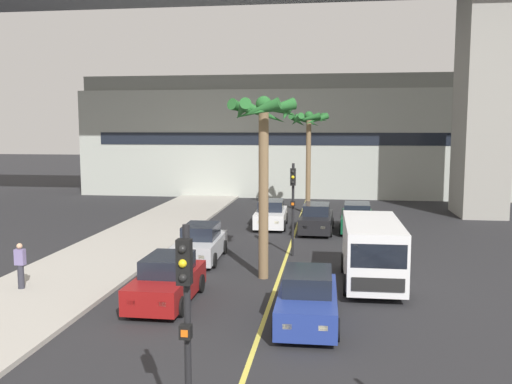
{
  "coord_description": "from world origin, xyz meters",
  "views": [
    {
      "loc": [
        1.94,
        -0.17,
        5.81
      ],
      "look_at": [
        0.0,
        14.0,
        4.12
      ],
      "focal_mm": 38.73,
      "sensor_mm": 36.0,
      "label": 1
    }
  ],
  "objects_px": {
    "car_queue_front": "(201,244)",
    "delivery_van": "(372,250)",
    "car_queue_second": "(167,281)",
    "palm_tree_mid_median": "(264,133)",
    "car_queue_fourth": "(308,299)",
    "car_queue_third": "(357,218)",
    "pedestrian_far_along": "(20,265)",
    "palm_tree_near_median": "(309,129)",
    "car_queue_sixth": "(271,215)",
    "car_queue_fifth": "(316,219)",
    "traffic_light_median_near": "(186,313)",
    "traffic_light_median_far": "(293,197)"
  },
  "relations": [
    {
      "from": "car_queue_fourth",
      "to": "palm_tree_mid_median",
      "type": "relative_size",
      "value": 0.59
    },
    {
      "from": "palm_tree_mid_median",
      "to": "palm_tree_near_median",
      "type": "bearing_deg",
      "value": 86.48
    },
    {
      "from": "car_queue_third",
      "to": "car_queue_fifth",
      "type": "bearing_deg",
      "value": -164.82
    },
    {
      "from": "car_queue_second",
      "to": "delivery_van",
      "type": "xyz_separation_m",
      "value": [
        6.88,
        3.09,
        0.57
      ]
    },
    {
      "from": "car_queue_front",
      "to": "car_queue_fourth",
      "type": "height_order",
      "value": "same"
    },
    {
      "from": "car_queue_third",
      "to": "traffic_light_median_near",
      "type": "distance_m",
      "value": 22.68
    },
    {
      "from": "car_queue_fourth",
      "to": "traffic_light_median_near",
      "type": "xyz_separation_m",
      "value": [
        -1.74,
        -7.23,
        1.99
      ]
    },
    {
      "from": "delivery_van",
      "to": "car_queue_fourth",
      "type": "bearing_deg",
      "value": -116.22
    },
    {
      "from": "car_queue_second",
      "to": "traffic_light_median_far",
      "type": "height_order",
      "value": "traffic_light_median_far"
    },
    {
      "from": "car_queue_front",
      "to": "traffic_light_median_near",
      "type": "bearing_deg",
      "value": -77.35
    },
    {
      "from": "palm_tree_near_median",
      "to": "palm_tree_mid_median",
      "type": "distance_m",
      "value": 16.38
    },
    {
      "from": "car_queue_front",
      "to": "pedestrian_far_along",
      "type": "bearing_deg",
      "value": -132.84
    },
    {
      "from": "palm_tree_near_median",
      "to": "car_queue_fifth",
      "type": "bearing_deg",
      "value": -83.66
    },
    {
      "from": "car_queue_third",
      "to": "palm_tree_near_median",
      "type": "distance_m",
      "value": 8.31
    },
    {
      "from": "car_queue_sixth",
      "to": "traffic_light_median_near",
      "type": "relative_size",
      "value": 0.99
    },
    {
      "from": "car_queue_fourth",
      "to": "car_queue_sixth",
      "type": "height_order",
      "value": "same"
    },
    {
      "from": "car_queue_front",
      "to": "delivery_van",
      "type": "distance_m",
      "value": 7.71
    },
    {
      "from": "car_queue_front",
      "to": "palm_tree_mid_median",
      "type": "height_order",
      "value": "palm_tree_mid_median"
    },
    {
      "from": "car_queue_sixth",
      "to": "car_queue_fifth",
      "type": "bearing_deg",
      "value": -24.35
    },
    {
      "from": "car_queue_fourth",
      "to": "pedestrian_far_along",
      "type": "relative_size",
      "value": 2.54
    },
    {
      "from": "traffic_light_median_near",
      "to": "palm_tree_near_median",
      "type": "xyz_separation_m",
      "value": [
        0.86,
        28.27,
        2.93
      ]
    },
    {
      "from": "car_queue_second",
      "to": "palm_tree_mid_median",
      "type": "relative_size",
      "value": 0.59
    },
    {
      "from": "pedestrian_far_along",
      "to": "car_queue_fourth",
      "type": "bearing_deg",
      "value": -9.43
    },
    {
      "from": "delivery_van",
      "to": "car_queue_fifth",
      "type": "bearing_deg",
      "value": 103.03
    },
    {
      "from": "car_queue_sixth",
      "to": "delivery_van",
      "type": "xyz_separation_m",
      "value": [
        4.99,
        -11.22,
        0.57
      ]
    },
    {
      "from": "car_queue_front",
      "to": "delivery_van",
      "type": "relative_size",
      "value": 0.79
    },
    {
      "from": "palm_tree_mid_median",
      "to": "car_queue_fifth",
      "type": "bearing_deg",
      "value": 79.87
    },
    {
      "from": "car_queue_front",
      "to": "car_queue_fourth",
      "type": "bearing_deg",
      "value": -55.41
    },
    {
      "from": "pedestrian_far_along",
      "to": "palm_tree_near_median",
      "type": "bearing_deg",
      "value": 64.48
    },
    {
      "from": "car_queue_third",
      "to": "traffic_light_median_far",
      "type": "relative_size",
      "value": 0.99
    },
    {
      "from": "car_queue_third",
      "to": "car_queue_sixth",
      "type": "height_order",
      "value": "same"
    },
    {
      "from": "traffic_light_median_far",
      "to": "car_queue_fifth",
      "type": "bearing_deg",
      "value": 81.39
    },
    {
      "from": "traffic_light_median_far",
      "to": "car_queue_third",
      "type": "bearing_deg",
      "value": 64.37
    },
    {
      "from": "car_queue_fifth",
      "to": "traffic_light_median_near",
      "type": "bearing_deg",
      "value": -94.21
    },
    {
      "from": "traffic_light_median_far",
      "to": "delivery_van",
      "type": "bearing_deg",
      "value": -51.75
    },
    {
      "from": "car_queue_sixth",
      "to": "pedestrian_far_along",
      "type": "height_order",
      "value": "pedestrian_far_along"
    },
    {
      "from": "palm_tree_near_median",
      "to": "palm_tree_mid_median",
      "type": "xyz_separation_m",
      "value": [
        -1.01,
        -16.35,
        -0.07
      ]
    },
    {
      "from": "car_queue_front",
      "to": "car_queue_third",
      "type": "xyz_separation_m",
      "value": [
        7.08,
        7.82,
        0.0
      ]
    },
    {
      "from": "car_queue_sixth",
      "to": "delivery_van",
      "type": "relative_size",
      "value": 0.79
    },
    {
      "from": "car_queue_third",
      "to": "car_queue_fourth",
      "type": "distance_m",
      "value": 15.19
    },
    {
      "from": "delivery_van",
      "to": "palm_tree_mid_median",
      "type": "height_order",
      "value": "palm_tree_mid_median"
    },
    {
      "from": "palm_tree_mid_median",
      "to": "traffic_light_median_far",
      "type": "bearing_deg",
      "value": 77.54
    },
    {
      "from": "car_queue_fourth",
      "to": "car_queue_sixth",
      "type": "relative_size",
      "value": 0.99
    },
    {
      "from": "car_queue_front",
      "to": "delivery_van",
      "type": "bearing_deg",
      "value": -21.44
    },
    {
      "from": "car_queue_third",
      "to": "pedestrian_far_along",
      "type": "xyz_separation_m",
      "value": [
        -12.22,
        -13.36,
        0.28
      ]
    },
    {
      "from": "car_queue_front",
      "to": "car_queue_sixth",
      "type": "relative_size",
      "value": 1.0
    },
    {
      "from": "car_queue_sixth",
      "to": "car_queue_second",
      "type": "bearing_deg",
      "value": -97.53
    },
    {
      "from": "car_queue_second",
      "to": "pedestrian_far_along",
      "type": "relative_size",
      "value": 2.53
    },
    {
      "from": "traffic_light_median_far",
      "to": "pedestrian_far_along",
      "type": "xyz_separation_m",
      "value": [
        -9.08,
        -6.82,
        -1.72
      ]
    },
    {
      "from": "car_queue_third",
      "to": "traffic_light_median_far",
      "type": "distance_m",
      "value": 7.53
    }
  ]
}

